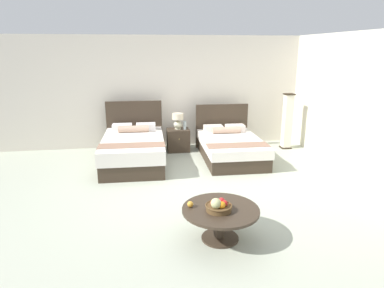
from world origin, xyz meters
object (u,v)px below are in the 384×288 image
vase (185,125)px  loose_apple (190,204)px  bed_near_corner (230,146)px  bed_near_window (134,149)px  nightstand (178,140)px  fruit_bowl (219,206)px  table_lamp (178,120)px  coffee_table (221,215)px  floor_lamp_corner (287,121)px

vase → loose_apple: 3.92m
bed_near_corner → vase: bearing=142.3°
vase → bed_near_window: bearing=-149.1°
nightstand → fruit_bowl: 4.10m
table_lamp → coffee_table: table_lamp is taller
bed_near_corner → floor_lamp_corner: 1.73m
bed_near_window → floor_lamp_corner: 3.78m
vase → loose_apple: size_ratio=2.48×
floor_lamp_corner → nightstand: bearing=176.3°
nightstand → floor_lamp_corner: size_ratio=0.40×
fruit_bowl → loose_apple: size_ratio=4.31×
nightstand → floor_lamp_corner: floor_lamp_corner is taller
bed_near_corner → floor_lamp_corner: floor_lamp_corner is taller
fruit_bowl → nightstand: bearing=90.6°
nightstand → fruit_bowl: bearing=-89.4°
vase → fruit_bowl: 4.05m
table_lamp → loose_apple: size_ratio=4.85×
vase → coffee_table: (-0.07, -3.99, -0.29)m
bed_near_corner → loose_apple: size_ratio=26.50×
fruit_bowl → coffee_table: bearing=53.8°
bed_near_corner → vase: 1.22m
fruit_bowl → vase: bearing=88.3°
bed_near_corner → fruit_bowl: (-1.04, -3.33, 0.22)m
nightstand → coffee_table: 4.03m
bed_near_window → nightstand: (1.05, 0.76, -0.05)m
coffee_table → loose_apple: 0.41m
table_lamp → coffee_table: size_ratio=0.39×
coffee_table → nightstand: bearing=91.2°
bed_near_corner → loose_apple: bearing=-113.4°
bed_near_corner → coffee_table: 3.43m
bed_near_corner → coffee_table: size_ratio=2.11×
nightstand → loose_apple: size_ratio=6.81×
vase → fruit_bowl: bearing=-91.7°
bed_near_window → floor_lamp_corner: size_ratio=1.62×
vase → floor_lamp_corner: floor_lamp_corner is taller
table_lamp → floor_lamp_corner: bearing=-4.1°
bed_near_window → bed_near_corner: 2.13m
coffee_table → vase: bearing=88.9°
table_lamp → floor_lamp_corner: (2.66, -0.19, -0.08)m
vase → floor_lamp_corner: size_ratio=0.14×
floor_lamp_corner → bed_near_window: bearing=-171.0°
loose_apple → floor_lamp_corner: (2.96, 3.76, 0.20)m
bed_near_corner → nightstand: 1.32m
table_lamp → floor_lamp_corner: 2.67m
loose_apple → floor_lamp_corner: size_ratio=0.06×
coffee_table → floor_lamp_corner: floor_lamp_corner is taller
table_lamp → fruit_bowl: table_lamp is taller
nightstand → vase: 0.40m
nightstand → vase: bearing=-14.2°
bed_near_corner → fruit_bowl: 3.50m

